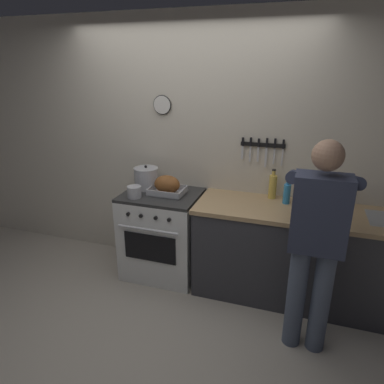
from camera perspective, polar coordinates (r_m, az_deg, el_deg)
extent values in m
plane|color=#A89E8E|center=(3.09, -8.26, -22.98)|extent=(8.00, 8.00, 0.00)
cube|color=beige|center=(3.60, 0.21, 7.25)|extent=(6.00, 0.10, 2.60)
cube|color=black|center=(3.37, 11.60, 7.64)|extent=(0.42, 0.02, 0.04)
cube|color=silver|center=(3.41, 8.30, 6.48)|extent=(0.02, 0.00, 0.13)
cube|color=black|center=(3.39, 8.39, 8.22)|extent=(0.02, 0.02, 0.08)
cube|color=silver|center=(3.40, 9.56, 6.19)|extent=(0.02, 0.00, 0.15)
cube|color=black|center=(3.37, 9.68, 8.15)|extent=(0.02, 0.02, 0.08)
cube|color=silver|center=(3.39, 10.83, 6.12)|extent=(0.02, 0.00, 0.15)
cube|color=black|center=(3.36, 10.96, 7.99)|extent=(0.02, 0.02, 0.08)
cube|color=silver|center=(3.39, 12.08, 5.61)|extent=(0.02, 0.00, 0.19)
cube|color=black|center=(3.36, 12.26, 7.94)|extent=(0.02, 0.02, 0.09)
cube|color=silver|center=(3.38, 13.39, 5.79)|extent=(0.01, 0.00, 0.16)
cube|color=black|center=(3.35, 13.56, 7.83)|extent=(0.02, 0.02, 0.09)
cube|color=silver|center=(3.37, 14.67, 5.56)|extent=(0.01, 0.00, 0.17)
cube|color=black|center=(3.34, 14.85, 7.65)|extent=(0.02, 0.02, 0.08)
cylinder|color=white|center=(3.57, -4.93, 14.14)|extent=(0.18, 0.02, 0.18)
torus|color=black|center=(3.57, -4.93, 14.14)|extent=(0.19, 0.02, 0.19)
cube|color=#38383D|center=(3.42, 18.01, -10.26)|extent=(2.00, 0.62, 0.86)
cube|color=tan|center=(3.22, 18.86, -3.32)|extent=(2.03, 0.65, 0.04)
cube|color=white|center=(3.66, -4.87, -7.10)|extent=(0.76, 0.62, 0.87)
cube|color=black|center=(3.40, -6.97, -9.16)|extent=(0.53, 0.01, 0.28)
cube|color=#2D2D2D|center=(3.47, -5.09, -0.48)|extent=(0.76, 0.62, 0.03)
cylinder|color=black|center=(3.34, -10.51, -3.61)|extent=(0.04, 0.02, 0.04)
cylinder|color=black|center=(3.28, -8.45, -3.92)|extent=(0.04, 0.02, 0.04)
cylinder|color=black|center=(3.22, -6.02, -4.29)|extent=(0.04, 0.02, 0.04)
cylinder|color=black|center=(3.17, -3.81, -4.62)|extent=(0.04, 0.02, 0.04)
cylinder|color=silver|center=(3.28, -7.34, -6.19)|extent=(0.61, 0.02, 0.02)
cylinder|color=#4C566B|center=(2.89, 16.76, -16.25)|extent=(0.14, 0.14, 0.86)
cylinder|color=#4C566B|center=(2.90, 20.45, -16.59)|extent=(0.14, 0.14, 0.86)
cube|color=#2D3347|center=(2.55, 20.36, -3.41)|extent=(0.38, 0.22, 0.56)
sphere|color=#9E755B|center=(2.42, 21.54, 5.64)|extent=(0.21, 0.21, 0.21)
cylinder|color=#2D3347|center=(2.71, 16.32, 2.52)|extent=(0.09, 0.55, 0.22)
cylinder|color=#2D3347|center=(2.74, 25.09, 1.55)|extent=(0.09, 0.55, 0.22)
cube|color=#B7B7BC|center=(3.45, -4.10, -0.21)|extent=(0.34, 0.25, 0.01)
cube|color=#B7B7BC|center=(3.33, -4.92, -0.37)|extent=(0.34, 0.01, 0.05)
cube|color=#B7B7BC|center=(3.55, -3.35, 0.97)|extent=(0.34, 0.01, 0.05)
cube|color=#B7B7BC|center=(3.51, -6.68, 0.61)|extent=(0.01, 0.25, 0.05)
cube|color=#B7B7BC|center=(3.39, -1.44, 0.01)|extent=(0.01, 0.25, 0.05)
ellipsoid|color=brown|center=(3.42, -4.14, 1.29)|extent=(0.26, 0.19, 0.18)
cylinder|color=#B7B7BC|center=(3.60, -7.55, 2.19)|extent=(0.24, 0.24, 0.21)
cylinder|color=#B2B2B7|center=(3.57, -7.63, 3.87)|extent=(0.25, 0.25, 0.01)
sphere|color=black|center=(3.56, -7.64, 4.18)|extent=(0.03, 0.03, 0.03)
cylinder|color=#B7B7BC|center=(3.38, -9.50, 0.02)|extent=(0.14, 0.14, 0.11)
cube|color=tan|center=(3.11, 19.99, -3.69)|extent=(0.36, 0.24, 0.02)
cylinder|color=#997F4C|center=(3.42, 23.46, -0.45)|extent=(0.06, 0.06, 0.20)
cylinder|color=#997F4C|center=(3.38, 23.74, 1.45)|extent=(0.03, 0.03, 0.04)
cylinder|color=black|center=(3.38, 23.81, 1.91)|extent=(0.03, 0.03, 0.01)
cylinder|color=gold|center=(3.39, 13.16, 0.82)|extent=(0.07, 0.07, 0.23)
cylinder|color=gold|center=(3.35, 13.35, 3.04)|extent=(0.03, 0.03, 0.05)
cylinder|color=black|center=(3.34, 13.39, 3.57)|extent=(0.04, 0.04, 0.01)
cylinder|color=#338CCC|center=(3.30, 15.38, -0.32)|extent=(0.07, 0.07, 0.18)
cylinder|color=#338CCC|center=(3.26, 15.56, 1.53)|extent=(0.03, 0.03, 0.04)
cylinder|color=white|center=(3.25, 15.60, 1.98)|extent=(0.03, 0.03, 0.01)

